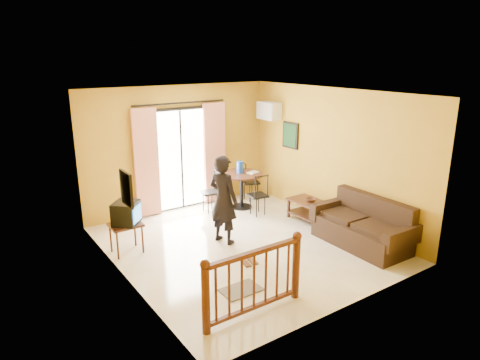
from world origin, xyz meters
TOP-DOWN VIEW (x-y plane):
  - ground at (0.00, 0.00)m, footprint 5.00×5.00m
  - room_shell at (0.00, 0.00)m, footprint 5.00×5.00m
  - balcony_door at (0.00, 2.43)m, footprint 2.25×0.14m
  - tv_table at (-1.90, 0.93)m, footprint 0.55×0.46m
  - television at (-1.87, 0.93)m, footprint 0.60×0.60m
  - picture_left at (-2.22, -0.20)m, footprint 0.05×0.42m
  - dining_table at (1.14, 1.70)m, footprint 0.99×0.99m
  - water_jug at (1.13, 1.76)m, footprint 0.14×0.14m
  - serving_tray at (1.38, 1.60)m, footprint 0.31×0.24m
  - dining_chairs at (1.07, 1.67)m, footprint 1.72×1.39m
  - air_conditioner at (2.09, 1.95)m, footprint 0.31×0.60m
  - botanical_print at (2.22, 1.30)m, footprint 0.05×0.50m
  - coffee_table at (1.85, 0.16)m, footprint 0.56×1.00m
  - bowl at (1.85, 0.16)m, footprint 0.23×0.23m
  - sofa at (1.86, -1.25)m, footprint 0.91×1.89m
  - standing_person at (-0.22, 0.33)m, footprint 0.58×0.71m
  - stair_balustrade at (-1.15, -1.90)m, footprint 1.63×0.13m
  - doormat at (-0.95, -1.31)m, footprint 0.60×0.40m
  - sandals at (-0.34, -0.66)m, footprint 0.29×0.26m

SIDE VIEW (x-z plane):
  - ground at x=0.00m, z-range 0.00..0.00m
  - dining_chairs at x=1.07m, z-range -0.47..0.47m
  - doormat at x=-0.95m, z-range 0.00..0.02m
  - sandals at x=-0.34m, z-range 0.00..0.03m
  - coffee_table at x=1.85m, z-range 0.08..0.52m
  - sofa at x=1.86m, z-range -0.11..0.79m
  - tv_table at x=-1.90m, z-range 0.20..0.74m
  - bowl at x=1.85m, z-range 0.44..0.51m
  - stair_balustrade at x=-1.15m, z-range 0.05..1.08m
  - dining_table at x=1.14m, z-range 0.24..1.06m
  - television at x=-1.87m, z-range 0.55..0.95m
  - serving_tray at x=1.38m, z-range 0.82..0.84m
  - standing_person at x=-0.22m, z-range 0.00..1.68m
  - water_jug at x=1.13m, z-range 0.82..1.09m
  - balcony_door at x=0.00m, z-range -0.04..2.42m
  - picture_left at x=-2.22m, z-range 1.29..1.81m
  - botanical_print at x=2.22m, z-range 1.35..1.95m
  - room_shell at x=0.00m, z-range -0.80..4.20m
  - air_conditioner at x=2.09m, z-range 1.95..2.35m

